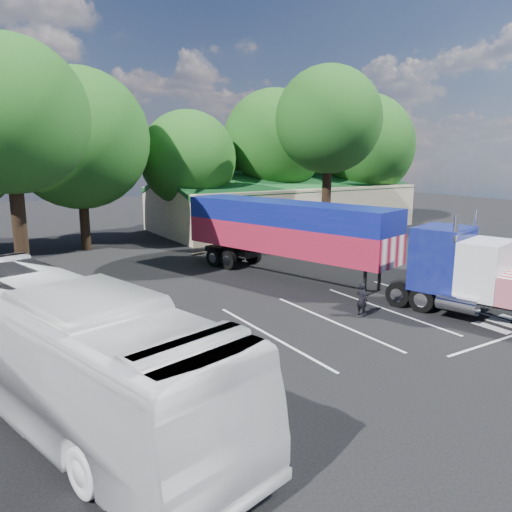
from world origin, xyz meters
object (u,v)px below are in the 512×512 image
semi_truck (327,238)px  woman (362,299)px  bicycle (263,247)px  tour_bus (66,350)px  silver_sedan (219,233)px

semi_truck → woman: 5.79m
bicycle → woman: bearing=-118.1°
woman → tour_bus: 12.98m
woman → bicycle: bearing=-23.7°
woman → tour_bus: tour_bus is taller
tour_bus → silver_sedan: bearing=39.2°
semi_truck → silver_sedan: 15.11m
bicycle → silver_sedan: 6.02m
woman → semi_truck: bearing=-31.5°
woman → tour_bus: size_ratio=0.11×
semi_truck → silver_sedan: size_ratio=4.97×
woman → bicycle: 14.51m
semi_truck → bicycle: (1.65, 8.94, -2.09)m
silver_sedan → woman: bearing=-166.9°
bicycle → silver_sedan: (-0.39, 6.00, 0.24)m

